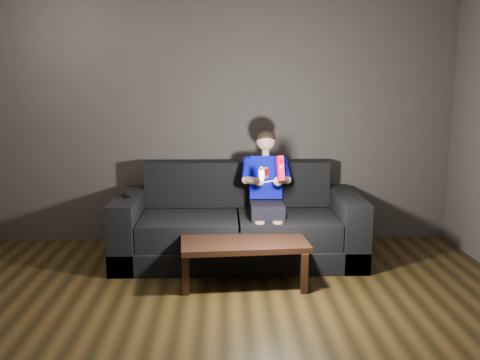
{
  "coord_description": "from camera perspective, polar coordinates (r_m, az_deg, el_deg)",
  "views": [
    {
      "loc": [
        0.0,
        -3.29,
        1.76
      ],
      "look_at": [
        0.15,
        1.55,
        0.85
      ],
      "focal_mm": 40.0,
      "sensor_mm": 36.0,
      "label": 1
    }
  ],
  "objects": [
    {
      "name": "floor",
      "position": [
        3.74,
        -1.64,
        -17.49
      ],
      "size": [
        5.0,
        5.0,
        0.0
      ],
      "primitive_type": "plane",
      "color": "black",
      "rests_on": "ground"
    },
    {
      "name": "back_wall",
      "position": [
        5.81,
        -1.78,
        6.58
      ],
      "size": [
        5.0,
        0.04,
        2.7
      ],
      "primitive_type": "cube",
      "color": "#3F3938",
      "rests_on": "ground"
    },
    {
      "name": "front_wall",
      "position": [
        0.89,
        -1.66,
        -16.75
      ],
      "size": [
        5.0,
        0.04,
        2.7
      ],
      "primitive_type": "cube",
      "color": "#3F3938",
      "rests_on": "ground"
    },
    {
      "name": "sofa",
      "position": [
        5.34,
        -0.21,
        -5.2
      ],
      "size": [
        2.39,
        1.03,
        0.92
      ],
      "color": "black",
      "rests_on": "floor"
    },
    {
      "name": "child",
      "position": [
        5.18,
        2.82,
        -0.4
      ],
      "size": [
        0.47,
        0.58,
        1.16
      ],
      "color": "black",
      "rests_on": "sofa"
    },
    {
      "name": "wii_remote_red",
      "position": [
        4.71,
        4.35,
        1.28
      ],
      "size": [
        0.07,
        0.09,
        0.22
      ],
      "color": "red",
      "rests_on": "child"
    },
    {
      "name": "nunchuk_white",
      "position": [
        4.71,
        2.3,
        0.63
      ],
      "size": [
        0.07,
        0.09,
        0.15
      ],
      "color": "white",
      "rests_on": "child"
    },
    {
      "name": "wii_remote_black",
      "position": [
        5.25,
        -12.02,
        -1.6
      ],
      "size": [
        0.09,
        0.17,
        0.03
      ],
      "color": "black",
      "rests_on": "sofa"
    },
    {
      "name": "coffee_table",
      "position": [
        4.66,
        0.45,
        -7.08
      ],
      "size": [
        1.12,
        0.62,
        0.39
      ],
      "color": "black",
      "rests_on": "floor"
    }
  ]
}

